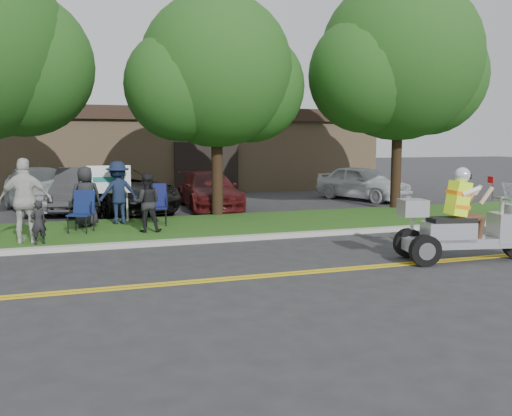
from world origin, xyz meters
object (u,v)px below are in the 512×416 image
object	(u,v)px
trike_scooter	(462,228)
parked_car_right	(209,191)
parked_car_left	(82,190)
lawn_chair_a	(83,209)
spectator_adult_right	(26,201)
lawn_chair_b	(156,202)
spectator_adult_mid	(147,203)
parked_car_far_right	(363,183)
parked_car_mid	(116,190)
parked_car_far_left	(40,188)

from	to	relation	value
trike_scooter	parked_car_right	bearing A→B (deg)	116.77
parked_car_left	parked_car_right	world-z (taller)	parked_car_left
trike_scooter	lawn_chair_a	world-z (taller)	trike_scooter
spectator_adult_right	trike_scooter	bearing A→B (deg)	159.30
lawn_chair_b	parked_car_left	xyz separation A→B (m)	(-1.93, 4.63, 0.00)
trike_scooter	lawn_chair_b	distance (m)	8.19
lawn_chair_b	parked_car_right	size ratio (longest dim) A/B	0.25
lawn_chair_a	spectator_adult_mid	world-z (taller)	spectator_adult_mid
lawn_chair_a	parked_car_far_right	bearing A→B (deg)	50.72
lawn_chair_a	lawn_chair_b	size ratio (longest dim) A/B	0.93
parked_car_mid	parked_car_far_right	size ratio (longest dim) A/B	1.31
lawn_chair_b	parked_car_left	distance (m)	5.01
spectator_adult_mid	parked_car_far_right	size ratio (longest dim) A/B	0.36
parked_car_left	parked_car_right	bearing A→B (deg)	-2.92
parked_car_left	trike_scooter	bearing A→B (deg)	-49.74
spectator_adult_mid	parked_car_mid	size ratio (longest dim) A/B	0.28
spectator_adult_right	parked_car_far_right	world-z (taller)	spectator_adult_right
trike_scooter	parked_car_right	size ratio (longest dim) A/B	0.65
trike_scooter	spectator_adult_mid	distance (m)	7.66
spectator_adult_right	parked_car_right	distance (m)	8.09
parked_car_left	parked_car_right	distance (m)	4.48
parked_car_far_right	parked_car_mid	bearing A→B (deg)	165.18
parked_car_right	parked_car_far_right	world-z (taller)	parked_car_far_right
trike_scooter	parked_car_far_right	distance (m)	11.60
lawn_chair_b	parked_car_mid	size ratio (longest dim) A/B	0.21
lawn_chair_b	parked_car_far_right	size ratio (longest dim) A/B	0.27
trike_scooter	parked_car_far_right	size ratio (longest dim) A/B	0.70
parked_car_far_left	parked_car_right	size ratio (longest dim) A/B	1.06
trike_scooter	parked_car_left	world-z (taller)	trike_scooter
spectator_adult_mid	parked_car_right	size ratio (longest dim) A/B	0.33
parked_car_mid	parked_car_right	size ratio (longest dim) A/B	1.22
trike_scooter	parked_car_far_right	bearing A→B (deg)	81.19
lawn_chair_a	parked_car_far_right	distance (m)	12.44
trike_scooter	parked_car_far_left	size ratio (longest dim) A/B	0.61
lawn_chair_b	parked_car_far_left	bearing A→B (deg)	130.84
lawn_chair_b	parked_car_left	size ratio (longest dim) A/B	0.25
lawn_chair_b	parked_car_right	distance (m)	4.64
spectator_adult_right	parked_car_mid	size ratio (longest dim) A/B	0.36
spectator_adult_right	parked_car_far_left	world-z (taller)	spectator_adult_right
parked_car_right	parked_car_far_right	bearing A→B (deg)	9.02
trike_scooter	lawn_chair_a	size ratio (longest dim) A/B	2.74
lawn_chair_b	trike_scooter	bearing A→B (deg)	-41.45
parked_car_left	parked_car_mid	size ratio (longest dim) A/B	0.83
spectator_adult_mid	lawn_chair_a	bearing A→B (deg)	-8.02
lawn_chair_a	spectator_adult_right	size ratio (longest dim) A/B	0.55
trike_scooter	parked_car_right	xyz separation A→B (m)	(-2.87, 10.11, -0.01)
parked_car_far_right	spectator_adult_mid	bearing A→B (deg)	-168.09
lawn_chair_a	parked_car_right	xyz separation A→B (m)	(4.48, 4.49, -0.05)
lawn_chair_a	lawn_chair_b	distance (m)	2.07
spectator_adult_right	parked_car_left	world-z (taller)	spectator_adult_right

